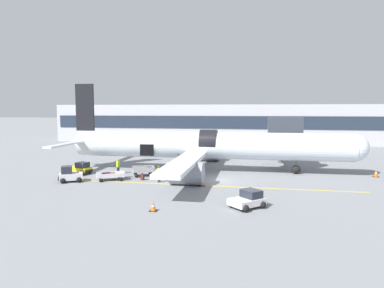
{
  "coord_description": "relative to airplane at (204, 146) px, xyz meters",
  "views": [
    {
      "loc": [
        3.36,
        -35.59,
        7.53
      ],
      "look_at": [
        -3.56,
        2.94,
        3.55
      ],
      "focal_mm": 32.0,
      "sensor_mm": 36.0,
      "label": 1
    }
  ],
  "objects": [
    {
      "name": "ground_crew_supervisor",
      "position": [
        -3.7,
        -7.31,
        -2.12
      ],
      "size": [
        0.54,
        0.54,
        1.7
      ],
      "color": "#2D2D33",
      "rests_on": "ground_plane"
    },
    {
      "name": "suitcase_on_tarmac_upright",
      "position": [
        -5.72,
        -6.63,
        -2.69
      ],
      "size": [
        0.47,
        0.37,
        0.76
      ],
      "color": "#4C1E1E",
      "rests_on": "ground_plane"
    },
    {
      "name": "safety_cone_nose",
      "position": [
        19.45,
        -0.28,
        -2.64
      ],
      "size": [
        0.62,
        0.62,
        0.79
      ],
      "color": "black",
      "rests_on": "ground_plane"
    },
    {
      "name": "baggage_tug_mid",
      "position": [
        -12.87,
        -8.79,
        -2.33
      ],
      "size": [
        2.75,
        2.44,
        1.66
      ],
      "color": "silver",
      "rests_on": "ground_plane"
    },
    {
      "name": "safety_cone_wingtip",
      "position": [
        0.96,
        -8.26,
        -2.68
      ],
      "size": [
        0.62,
        0.62,
        0.72
      ],
      "color": "black",
      "rests_on": "ground_plane"
    },
    {
      "name": "baggage_tug_rear",
      "position": [
        -14.09,
        -4.38,
        -2.42
      ],
      "size": [
        3.15,
        2.29,
        1.37
      ],
      "color": "yellow",
      "rests_on": "ground_plane"
    },
    {
      "name": "safety_cone_engine_left",
      "position": [
        -1.37,
        -17.13,
        -2.69
      ],
      "size": [
        0.59,
        0.59,
        0.69
      ],
      "color": "black",
      "rests_on": "ground_plane"
    },
    {
      "name": "baggage_tug_lead",
      "position": [
        5.54,
        -14.96,
        -2.43
      ],
      "size": [
        3.06,
        3.02,
        1.34
      ],
      "color": "white",
      "rests_on": "ground_plane"
    },
    {
      "name": "terminal_strip",
      "position": [
        2.47,
        39.16,
        1.27
      ],
      "size": [
        85.05,
        11.91,
        8.57
      ],
      "color": "#B2B2B7",
      "rests_on": "ground_plane"
    },
    {
      "name": "airplane",
      "position": [
        0.0,
        0.0,
        0.0
      ],
      "size": [
        36.7,
        31.7,
        10.76
      ],
      "color": "silver",
      "rests_on": "ground_plane"
    },
    {
      "name": "ground_plane",
      "position": [
        2.47,
        -5.42,
        -3.02
      ],
      "size": [
        500.0,
        500.0,
        0.0
      ],
      "primitive_type": "plane",
      "color": "gray"
    },
    {
      "name": "jet_bridge_stub",
      "position": [
        9.68,
        7.39,
        1.63
      ],
      "size": [
        4.12,
        13.65,
        6.57
      ],
      "color": "#4C4C51",
      "rests_on": "ground_plane"
    },
    {
      "name": "ground_crew_loader_a",
      "position": [
        -9.63,
        -3.77,
        -2.09
      ],
      "size": [
        0.5,
        0.62,
        1.77
      ],
      "color": "#1E2338",
      "rests_on": "ground_plane"
    },
    {
      "name": "safety_cone_tail",
      "position": [
        -17.4,
        -1.49,
        -2.7
      ],
      "size": [
        0.52,
        0.52,
        0.69
      ],
      "color": "black",
      "rests_on": "ground_plane"
    },
    {
      "name": "apron_marking_line",
      "position": [
        2.05,
        -8.07,
        -3.01
      ],
      "size": [
        28.72,
        0.51,
        0.01
      ],
      "color": "yellow",
      "rests_on": "ground_plane"
    },
    {
      "name": "baggage_cart_loading",
      "position": [
        -6.21,
        -4.4,
        -2.49
      ],
      "size": [
        3.36,
        2.48,
        1.11
      ],
      "color": "#999BA0",
      "rests_on": "ground_plane"
    },
    {
      "name": "ground_crew_loader_b",
      "position": [
        -2.77,
        -6.19,
        -2.2
      ],
      "size": [
        0.54,
        0.42,
        1.55
      ],
      "color": "#2D2D33",
      "rests_on": "ground_plane"
    },
    {
      "name": "baggage_cart_queued",
      "position": [
        -9.04,
        -7.26,
        -2.58
      ],
      "size": [
        3.71,
        2.65,
        0.9
      ],
      "color": "silver",
      "rests_on": "ground_plane"
    },
    {
      "name": "ground_crew_driver",
      "position": [
        -3.5,
        -4.55,
        -2.13
      ],
      "size": [
        0.53,
        0.54,
        1.68
      ],
      "color": "#2D2D33",
      "rests_on": "ground_plane"
    }
  ]
}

